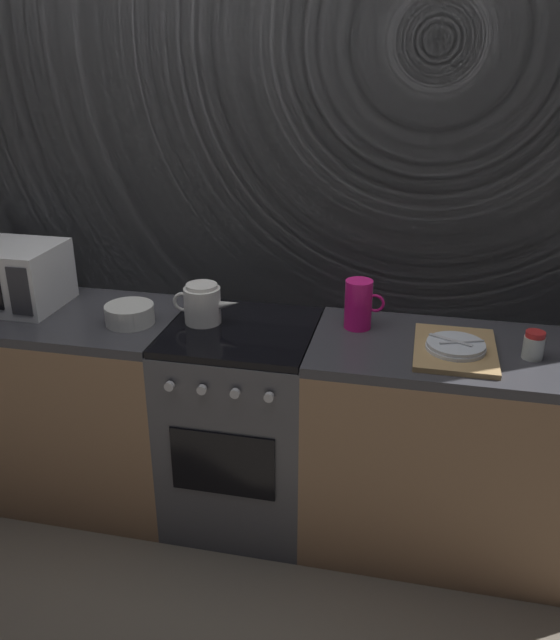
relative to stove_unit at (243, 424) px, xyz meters
The scene contains 11 objects.
ground_plane 0.45m from the stove_unit, 90.00° to the left, with size 8.00×8.00×0.00m, color #6B6054.
back_wall 0.82m from the stove_unit, 90.00° to the left, with size 3.60×0.05×2.40m.
counter_left 0.90m from the stove_unit, behind, with size 1.20×0.60×0.90m.
stove_unit is the anchor object (origin of this frame).
counter_right 0.90m from the stove_unit, ahead, with size 1.20×0.60×0.90m.
microwave 1.21m from the stove_unit, behind, with size 0.46×0.35×0.27m.
kettle 0.56m from the stove_unit, behind, with size 0.28×0.15×0.17m.
mixing_bowl 0.67m from the stove_unit, behind, with size 0.20×0.20×0.08m, color silver.
pitcher 0.73m from the stove_unit, 13.58° to the left, with size 0.16×0.11×0.20m.
dish_pile 0.96m from the stove_unit, ahead, with size 0.30×0.40×0.06m.
spice_jar 1.22m from the stove_unit, ahead, with size 0.08×0.08×0.10m.
Camera 1 is at (0.68, -2.36, 1.97)m, focal length 37.14 mm.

